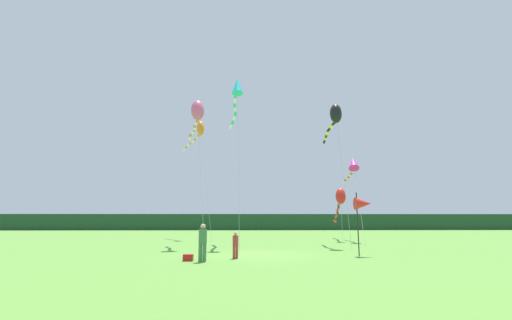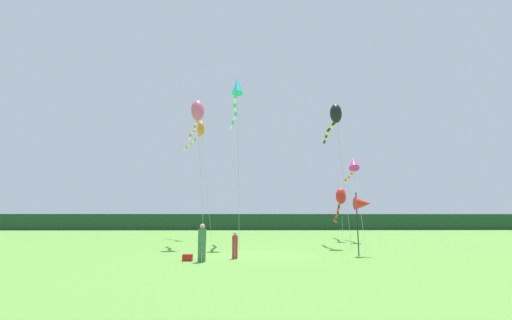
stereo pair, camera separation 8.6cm
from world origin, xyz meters
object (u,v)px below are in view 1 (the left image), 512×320
at_px(cooler_box, 188,258).
at_px(kite_rainbow, 197,112).
at_px(kite_cyan, 237,91).
at_px(banner_flag_pole, 363,204).
at_px(kite_orange, 199,131).
at_px(kite_magenta, 353,165).
at_px(kite_black, 335,116).
at_px(person_adult, 203,241).
at_px(person_child, 235,243).
at_px(kite_red, 340,200).

xyz_separation_m(cooler_box, kite_rainbow, (-0.95, 8.00, 9.73)).
bearing_deg(kite_cyan, banner_flag_pole, -40.50).
distance_m(kite_orange, kite_magenta, 16.06).
relative_size(kite_cyan, kite_orange, 1.04).
bearing_deg(cooler_box, kite_black, 41.81).
bearing_deg(kite_black, kite_orange, 140.16).
distance_m(kite_cyan, kite_black, 7.87).
xyz_separation_m(person_adult, cooler_box, (-0.72, 0.43, -0.82)).
xyz_separation_m(banner_flag_pole, kite_rainbow, (-10.23, 5.87, 7.09)).
height_order(banner_flag_pole, kite_rainbow, kite_rainbow).
bearing_deg(kite_rainbow, kite_orange, 97.03).
bearing_deg(kite_orange, kite_black, -39.84).
xyz_separation_m(banner_flag_pole, kite_orange, (-11.53, 16.41, 8.39)).
height_order(person_adult, banner_flag_pole, banner_flag_pole).
height_order(person_child, kite_magenta, kite_magenta).
height_order(cooler_box, kite_magenta, kite_magenta).
distance_m(person_adult, kite_orange, 21.74).
xyz_separation_m(person_child, kite_orange, (-4.48, 17.59, 10.44)).
bearing_deg(kite_rainbow, kite_black, 3.37).
xyz_separation_m(kite_black, kite_magenta, (2.91, 5.41, -3.01)).
xyz_separation_m(person_child, kite_magenta, (10.32, 13.09, 6.13)).
relative_size(cooler_box, kite_cyan, 0.04).
distance_m(kite_cyan, kite_magenta, 12.93).
relative_size(kite_rainbow, kite_red, 1.28).
bearing_deg(kite_orange, person_adult, -81.08).
bearing_deg(person_adult, kite_black, 45.43).
bearing_deg(person_adult, kite_cyan, 81.80).
bearing_deg(kite_red, person_child, -123.70).
bearing_deg(person_adult, person_child, 42.36).
bearing_deg(kite_rainbow, person_child, -65.76).
relative_size(person_adult, person_child, 1.31).
height_order(kite_rainbow, kite_orange, kite_orange).
relative_size(kite_rainbow, kite_cyan, 0.86).
relative_size(kite_black, kite_red, 1.28).
distance_m(person_adult, kite_cyan, 13.93).
bearing_deg(kite_cyan, kite_red, 33.90).
bearing_deg(kite_black, kite_rainbow, -176.63).
bearing_deg(person_adult, banner_flag_pole, 16.63).
distance_m(cooler_box, kite_red, 18.89).
bearing_deg(kite_red, kite_rainbow, -151.59).
height_order(person_adult, kite_black, kite_black).
distance_m(person_adult, cooler_box, 1.18).
relative_size(person_child, kite_rainbow, 0.12).
xyz_separation_m(kite_black, kite_orange, (-11.89, 9.92, 1.30)).
height_order(banner_flag_pole, kite_red, kite_red).
bearing_deg(kite_red, kite_cyan, -146.10).
bearing_deg(kite_cyan, kite_orange, 112.61).
bearing_deg(kite_magenta, banner_flag_pole, -105.35).
height_order(kite_cyan, kite_black, kite_cyan).
relative_size(person_adult, banner_flag_pole, 0.51).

